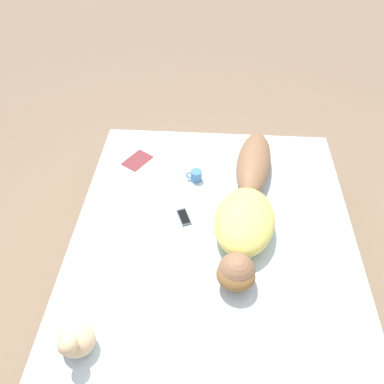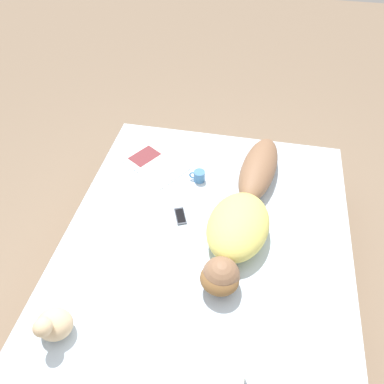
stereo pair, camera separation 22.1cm
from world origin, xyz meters
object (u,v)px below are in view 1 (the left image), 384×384
at_px(person, 247,206).
at_px(cell_phone, 184,217).
at_px(coffee_mug, 196,175).
at_px(open_magazine, 148,167).

bearing_deg(person, cell_phone, 13.47).
xyz_separation_m(coffee_mug, cell_phone, (0.06, 0.35, -0.04)).
distance_m(open_magazine, cell_phone, 0.54).
xyz_separation_m(open_magazine, coffee_mug, (-0.35, 0.11, 0.04)).
distance_m(coffee_mug, cell_phone, 0.36).
height_order(person, cell_phone, person).
bearing_deg(person, coffee_mug, -34.84).
bearing_deg(open_magazine, coffee_mug, -164.19).
xyz_separation_m(person, cell_phone, (0.39, 0.03, -0.10)).
bearing_deg(open_magazine, person, -179.05).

